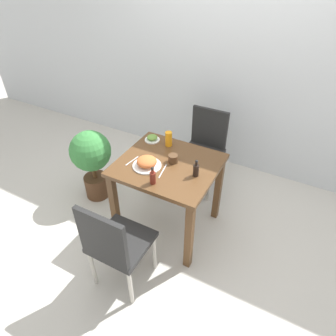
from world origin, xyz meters
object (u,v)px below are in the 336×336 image
object	(u,v)px
chair_far	(204,146)
condiment_bottle	(196,170)
drink_cup	(173,159)
chair_near	(115,243)
sauce_bottle	(153,177)
side_plate	(152,138)
food_plate	(147,163)
juice_glass	(169,139)
potted_plant_left	(92,158)

from	to	relation	value
chair_far	condiment_bottle	world-z (taller)	condiment_bottle
chair_far	drink_cup	size ratio (longest dim) A/B	10.69
chair_near	sauce_bottle	size ratio (longest dim) A/B	5.73
side_plate	sauce_bottle	xyz separation A→B (m)	(0.32, -0.54, 0.04)
food_plate	condiment_bottle	size ratio (longest dim) A/B	1.57
sauce_bottle	condiment_bottle	xyz separation A→B (m)	(0.26, 0.24, 0.00)
food_plate	juice_glass	xyz separation A→B (m)	(0.01, 0.37, 0.03)
juice_glass	sauce_bottle	world-z (taller)	sauce_bottle
juice_glass	potted_plant_left	world-z (taller)	juice_glass
chair_near	sauce_bottle	xyz separation A→B (m)	(0.06, 0.47, 0.32)
side_plate	juice_glass	distance (m)	0.18
potted_plant_left	juice_glass	bearing A→B (deg)	16.60
chair_far	sauce_bottle	distance (m)	1.11
chair_near	food_plate	bearing A→B (deg)	-81.68
sauce_bottle	potted_plant_left	xyz separation A→B (m)	(-0.92, 0.31, -0.32)
side_plate	food_plate	bearing A→B (deg)	-65.73
chair_far	potted_plant_left	bearing A→B (deg)	-140.97
condiment_bottle	food_plate	bearing A→B (deg)	-169.29
chair_near	potted_plant_left	bearing A→B (deg)	-42.11
sauce_bottle	chair_near	bearing A→B (deg)	-97.74
drink_cup	sauce_bottle	size ratio (longest dim) A/B	0.54
juice_glass	potted_plant_left	xyz separation A→B (m)	(-0.77, -0.23, -0.33)
juice_glass	condiment_bottle	distance (m)	0.50
food_plate	juice_glass	size ratio (longest dim) A/B	1.74
food_plate	condiment_bottle	distance (m)	0.42
chair_near	side_plate	world-z (taller)	chair_near
sauce_bottle	potted_plant_left	bearing A→B (deg)	161.50
drink_cup	chair_far	bearing A→B (deg)	89.63
chair_near	chair_far	distance (m)	1.53
condiment_bottle	side_plate	bearing A→B (deg)	153.04
chair_near	condiment_bottle	world-z (taller)	condiment_bottle
chair_far	potted_plant_left	world-z (taller)	chair_far
drink_cup	condiment_bottle	size ratio (longest dim) A/B	0.54
chair_near	food_plate	xyz separation A→B (m)	(-0.09, 0.63, 0.30)
side_plate	chair_far	bearing A→B (deg)	57.12
chair_near	chair_far	size ratio (longest dim) A/B	1.00
drink_cup	potted_plant_left	size ratio (longest dim) A/B	0.10
juice_glass	condiment_bottle	size ratio (longest dim) A/B	0.90
chair_far	drink_cup	distance (m)	0.80
drink_cup	sauce_bottle	distance (m)	0.33
chair_near	drink_cup	world-z (taller)	chair_near
sauce_bottle	potted_plant_left	world-z (taller)	sauce_bottle
chair_near	sauce_bottle	bearing A→B (deg)	-97.74
food_plate	potted_plant_left	size ratio (longest dim) A/B	0.30
chair_far	juice_glass	xyz separation A→B (m)	(-0.16, -0.53, 0.33)
drink_cup	side_plate	bearing A→B (deg)	147.15
side_plate	sauce_bottle	world-z (taller)	sauce_bottle
sauce_bottle	drink_cup	bearing A→B (deg)	88.27
food_plate	juice_glass	world-z (taller)	juice_glass
chair_far	juice_glass	world-z (taller)	juice_glass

